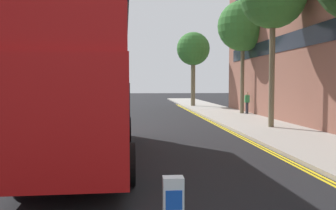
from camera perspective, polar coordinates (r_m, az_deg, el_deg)
sidewalk_right at (r=17.75m, az=18.19°, el=-4.52°), size 4.00×80.00×0.14m
kerb_line_outer at (r=15.16m, az=13.87°, el=-6.04°), size 0.10×56.00×0.01m
kerb_line_inner at (r=15.10m, az=13.29°, el=-6.06°), size 0.10×56.00×0.01m
double_decker_bus_away at (r=12.24m, az=-12.16°, el=5.97°), size 2.99×10.86×5.64m
pedestrian_far at (r=28.73m, az=12.08°, el=0.37°), size 0.34×0.22×1.62m
street_tree_near at (r=38.31m, az=3.90°, el=8.53°), size 3.38×3.38×7.53m
street_tree_mid at (r=29.38m, az=11.46°, el=11.80°), size 3.85×3.85×8.61m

